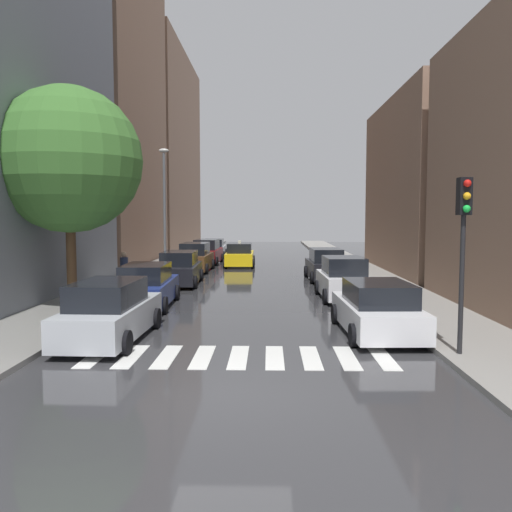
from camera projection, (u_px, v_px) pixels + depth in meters
ground_plane at (257, 270)px, 34.21m from camera, size 28.00×72.00×0.04m
sidewalk_left at (158, 268)px, 34.36m from camera, size 3.00×72.00×0.15m
sidewalk_right at (357, 269)px, 34.04m from camera, size 3.00×72.00×0.15m
crosswalk_stripes at (239, 357)px, 13.11m from camera, size 7.65×2.20×0.01m
building_left_mid at (105, 96)px, 37.45m from camera, size 6.00×14.30×24.02m
building_left_far at (159, 152)px, 56.18m from camera, size 6.00×21.00×20.55m
building_right_mid at (436, 187)px, 32.11m from camera, size 6.00×14.21×10.58m
parked_car_left_nearest at (110, 313)px, 14.81m from camera, size 2.12×4.83×1.72m
parked_car_left_second at (147, 287)px, 20.23m from camera, size 2.15×4.79×1.68m
parked_car_left_third at (180, 269)px, 26.69m from camera, size 2.14×4.63×1.73m
parked_car_left_fourth at (196, 258)px, 33.09m from camera, size 2.04×4.73×1.82m
parked_car_left_fifth at (207, 252)px, 38.32m from camera, size 2.11×4.72×1.80m
parked_car_left_sixth at (214, 249)px, 43.86m from camera, size 2.09×4.73×1.58m
parked_car_right_nearest at (377, 310)px, 15.56m from camera, size 2.30×4.70×1.60m
parked_car_right_second at (343, 280)px, 22.08m from camera, size 2.12×4.08×1.81m
parked_car_right_third at (325, 266)px, 28.53m from camera, size 2.10×4.48×1.75m
taxi_midroad at (240, 255)px, 36.42m from camera, size 2.12×4.46×1.81m
pedestrian_near_tree at (124, 270)px, 23.75m from camera, size 0.36×0.36×1.75m
street_tree_left at (69, 160)px, 19.31m from camera, size 5.38×5.38×8.12m
traffic_light_right_corner at (464, 226)px, 12.64m from camera, size 0.30×0.42×4.30m
lamp_post_left at (164, 201)px, 31.60m from camera, size 0.60×0.28×7.38m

